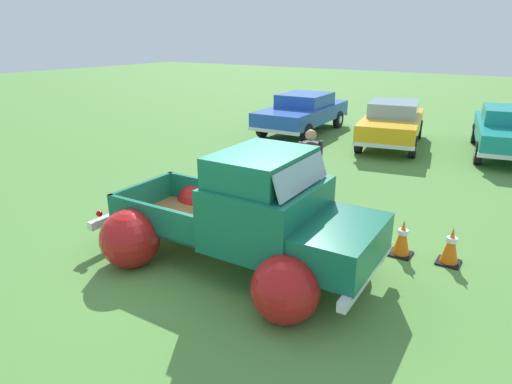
{
  "coord_description": "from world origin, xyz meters",
  "views": [
    {
      "loc": [
        3.9,
        -5.17,
        3.52
      ],
      "look_at": [
        0.0,
        0.69,
        1.0
      ],
      "focal_mm": 30.99,
      "sensor_mm": 36.0,
      "label": 1
    }
  ],
  "objects_px": {
    "vintage_pickup_truck": "(253,224)",
    "lane_cone_1": "(451,246)",
    "show_car_2": "(508,130)",
    "show_car_0": "(303,111)",
    "show_car_1": "(392,122)",
    "spectator_0": "(310,165)",
    "lane_cone_0": "(402,238)"
  },
  "relations": [
    {
      "from": "vintage_pickup_truck",
      "to": "lane_cone_1",
      "type": "distance_m",
      "value": 3.22
    },
    {
      "from": "lane_cone_1",
      "to": "show_car_2",
      "type": "bearing_deg",
      "value": 90.28
    },
    {
      "from": "show_car_0",
      "to": "show_car_1",
      "type": "distance_m",
      "value": 3.45
    },
    {
      "from": "show_car_0",
      "to": "show_car_1",
      "type": "relative_size",
      "value": 1.03
    },
    {
      "from": "lane_cone_1",
      "to": "vintage_pickup_truck",
      "type": "bearing_deg",
      "value": -144.05
    },
    {
      "from": "show_car_0",
      "to": "show_car_2",
      "type": "relative_size",
      "value": 1.01
    },
    {
      "from": "spectator_0",
      "to": "lane_cone_1",
      "type": "height_order",
      "value": "spectator_0"
    },
    {
      "from": "vintage_pickup_truck",
      "to": "lane_cone_0",
      "type": "xyz_separation_m",
      "value": [
        1.85,
        1.74,
        -0.45
      ]
    },
    {
      "from": "show_car_0",
      "to": "show_car_1",
      "type": "height_order",
      "value": "same"
    },
    {
      "from": "show_car_0",
      "to": "spectator_0",
      "type": "relative_size",
      "value": 2.77
    },
    {
      "from": "vintage_pickup_truck",
      "to": "show_car_2",
      "type": "bearing_deg",
      "value": 73.8
    },
    {
      "from": "show_car_0",
      "to": "lane_cone_1",
      "type": "height_order",
      "value": "show_car_0"
    },
    {
      "from": "show_car_2",
      "to": "spectator_0",
      "type": "xyz_separation_m",
      "value": [
        -2.94,
        -7.43,
        0.2
      ]
    },
    {
      "from": "show_car_1",
      "to": "show_car_2",
      "type": "relative_size",
      "value": 0.97
    },
    {
      "from": "show_car_0",
      "to": "lane_cone_0",
      "type": "height_order",
      "value": "show_car_0"
    },
    {
      "from": "show_car_0",
      "to": "show_car_1",
      "type": "bearing_deg",
      "value": 83.6
    },
    {
      "from": "show_car_0",
      "to": "spectator_0",
      "type": "distance_m",
      "value": 7.95
    },
    {
      "from": "show_car_0",
      "to": "vintage_pickup_truck",
      "type": "bearing_deg",
      "value": 20.76
    },
    {
      "from": "spectator_0",
      "to": "show_car_0",
      "type": "bearing_deg",
      "value": 163.82
    },
    {
      "from": "spectator_0",
      "to": "show_car_2",
      "type": "bearing_deg",
      "value": 113.33
    },
    {
      "from": "spectator_0",
      "to": "lane_cone_0",
      "type": "xyz_separation_m",
      "value": [
        2.25,
        -0.94,
        -0.68
      ]
    },
    {
      "from": "show_car_0",
      "to": "lane_cone_0",
      "type": "distance_m",
      "value": 9.99
    },
    {
      "from": "show_car_0",
      "to": "show_car_2",
      "type": "height_order",
      "value": "same"
    },
    {
      "from": "lane_cone_1",
      "to": "show_car_1",
      "type": "bearing_deg",
      "value": 114.06
    },
    {
      "from": "vintage_pickup_truck",
      "to": "show_car_1",
      "type": "xyz_separation_m",
      "value": [
        -0.79,
        9.43,
        0.02
      ]
    },
    {
      "from": "vintage_pickup_truck",
      "to": "show_car_1",
      "type": "bearing_deg",
      "value": 92.72
    },
    {
      "from": "lane_cone_0",
      "to": "vintage_pickup_truck",
      "type": "bearing_deg",
      "value": -136.74
    },
    {
      "from": "show_car_1",
      "to": "lane_cone_1",
      "type": "bearing_deg",
      "value": 12.81
    },
    {
      "from": "vintage_pickup_truck",
      "to": "show_car_0",
      "type": "height_order",
      "value": "vintage_pickup_truck"
    },
    {
      "from": "show_car_0",
      "to": "show_car_2",
      "type": "distance_m",
      "value": 6.8
    },
    {
      "from": "show_car_1",
      "to": "show_car_2",
      "type": "distance_m",
      "value": 3.4
    },
    {
      "from": "show_car_0",
      "to": "spectator_0",
      "type": "xyz_separation_m",
      "value": [
        3.84,
        -6.96,
        0.2
      ]
    }
  ]
}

